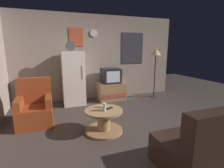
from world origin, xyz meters
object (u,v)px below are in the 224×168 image
Objects in this scene: standing_lamp at (156,55)px; armchair at (35,108)px; coffee_table at (104,121)px; remote_control at (109,108)px; mug_ceramic_white at (102,108)px; tv_stand at (112,91)px; book_stack at (130,97)px; couch at (223,144)px; crt_tv at (111,76)px; fridge at (73,78)px; wine_glass at (105,107)px; mug_ceramic_tan at (104,105)px.

armchair is (-3.53, -0.96, -1.02)m from standing_lamp.
remote_control is at bearing 5.31° from coffee_table.
mug_ceramic_white is 0.60× the size of remote_control.
tv_stand is 1.17× the size of coffee_table.
mug_ceramic_white is (-0.03, -0.03, 0.26)m from coffee_table.
remote_control is (0.15, 0.04, -0.03)m from mug_ceramic_white.
tv_stand reaches higher than book_stack.
couch is at bearing -107.85° from standing_lamp.
book_stack is (-0.87, 0.02, -1.30)m from standing_lamp.
mug_ceramic_white is (-0.83, -1.95, -0.28)m from crt_tv.
fridge is at bearing 98.58° from mug_ceramic_white.
coffee_table is 0.26m from remote_control.
crt_tv is at bearing 67.52° from coffee_table.
tv_stand is 2.05m from remote_control.
fridge is 11.80× the size of wine_glass.
standing_lamp is at bearing 38.09° from mug_ceramic_white.
armchair reaches higher than coffee_table.
book_stack is (0.57, -0.13, -0.21)m from tv_stand.
crt_tv is 0.75× the size of coffee_table.
standing_lamp reaches higher than mug_ceramic_tan.
mug_ceramic_white is at bearing -118.95° from mug_ceramic_tan.
book_stack is (0.60, -0.13, -0.70)m from crt_tv.
standing_lamp reaches higher than crt_tv.
mug_ceramic_tan is (0.05, 0.12, 0.26)m from coffee_table.
wine_glass is 0.70× the size of book_stack.
wine_glass is at bearing -35.07° from armchair.
standing_lamp is 3.56m from couch.
coffee_table is at bearing -112.48° from crt_tv.
tv_stand is 0.49m from crt_tv.
couch is (1.26, -1.44, -0.17)m from mug_ceramic_white.
crt_tv is 2.51× the size of book_stack.
remote_control is at bearing -140.63° from standing_lamp.
armchair is (-0.94, -1.10, -0.42)m from fridge.
armchair is at bearing 144.93° from wine_glass.
couch reaches higher than remote_control.
crt_tv is at bearing 0.67° from fridge.
fridge reaches higher than book_stack.
crt_tv is 3.60× the size of remote_control.
crt_tv is at bearing 97.24° from couch.
armchair is at bearing 145.60° from mug_ceramic_white.
standing_lamp is at bearing 39.13° from wine_glass.
remote_control is at bearing -110.47° from tv_stand.
remote_control is (0.12, 0.08, -0.06)m from wine_glass.
mug_ceramic_tan reaches higher than remote_control.
crt_tv is 2.14m from mug_ceramic_white.
crt_tv is at bearing 67.48° from mug_ceramic_tan.
fridge is 1.25m from tv_stand.
fridge reaches higher than crt_tv.
fridge reaches higher than remote_control.
mug_ceramic_tan is 0.60× the size of remote_control.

